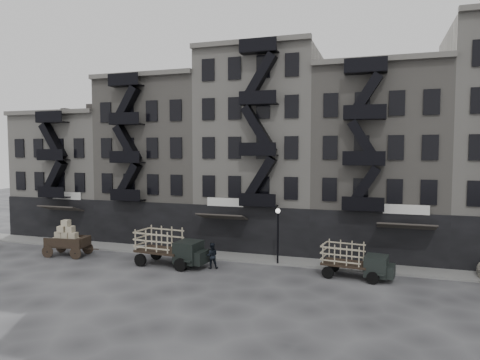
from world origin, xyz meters
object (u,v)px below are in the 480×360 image
(stake_truck_east, at_px, (355,259))
(wagon, at_px, (67,236))
(pedestrian_mid, at_px, (212,256))
(stake_truck_west, at_px, (170,245))

(stake_truck_east, bearing_deg, wagon, -169.87)
(wagon, xyz_separation_m, stake_truck_east, (22.67, 1.03, -0.33))
(pedestrian_mid, bearing_deg, stake_truck_east, 161.47)
(wagon, height_order, stake_truck_east, wagon)
(stake_truck_west, bearing_deg, pedestrian_mid, 9.20)
(stake_truck_west, bearing_deg, stake_truck_east, 9.36)
(pedestrian_mid, bearing_deg, stake_truck_west, -18.73)
(wagon, xyz_separation_m, pedestrian_mid, (12.62, 0.21, -0.72))
(stake_truck_east, distance_m, pedestrian_mid, 10.09)
(stake_truck_west, xyz_separation_m, stake_truck_east, (13.31, 1.07, -0.23))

